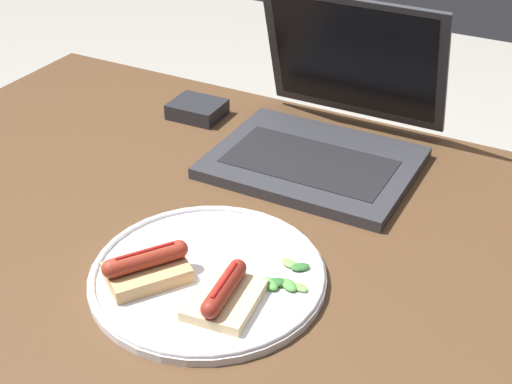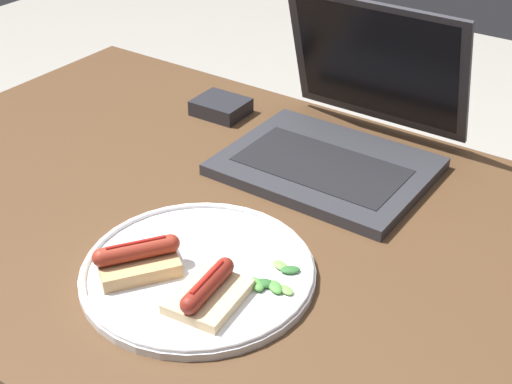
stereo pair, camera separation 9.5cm
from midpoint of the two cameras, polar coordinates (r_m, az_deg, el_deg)
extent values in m
cube|color=#4C331E|center=(1.05, -8.00, -1.99)|extent=(1.09, 0.77, 0.04)
cylinder|color=#4C331E|center=(1.38, 17.25, -13.66)|extent=(0.06, 0.06, 0.71)
cylinder|color=#4C331E|center=(1.70, -13.99, -3.22)|extent=(0.06, 0.06, 0.71)
cube|color=#2D2D33|center=(1.12, 2.16, 2.28)|extent=(0.31, 0.24, 0.02)
cube|color=black|center=(1.10, 1.84, 2.38)|extent=(0.25, 0.13, 0.00)
cube|color=#2D2D33|center=(1.19, 5.58, 10.49)|extent=(0.31, 0.07, 0.22)
cube|color=black|center=(1.19, 5.51, 10.48)|extent=(0.28, 0.06, 0.19)
cylinder|color=silver|center=(0.90, -6.92, -6.84)|extent=(0.30, 0.30, 0.01)
torus|color=silver|center=(0.89, -6.95, -6.48)|extent=(0.29, 0.29, 0.01)
cube|color=tan|center=(0.89, -11.76, -6.43)|extent=(0.11, 0.12, 0.02)
cylinder|color=maroon|center=(0.88, -11.91, -5.36)|extent=(0.07, 0.08, 0.02)
sphere|color=maroon|center=(0.87, -14.61, -6.07)|extent=(0.02, 0.02, 0.02)
sphere|color=maroon|center=(0.89, -9.26, -4.64)|extent=(0.02, 0.02, 0.02)
cylinder|color=red|center=(0.87, -11.99, -4.75)|extent=(0.05, 0.06, 0.00)
cube|color=#D6B784|center=(0.85, -5.78, -8.68)|extent=(0.08, 0.10, 0.01)
cylinder|color=maroon|center=(0.83, -5.85, -7.76)|extent=(0.03, 0.08, 0.02)
sphere|color=maroon|center=(0.86, -4.67, -6.21)|extent=(0.02, 0.02, 0.02)
sphere|color=maroon|center=(0.81, -7.12, -9.42)|extent=(0.02, 0.02, 0.02)
cylinder|color=red|center=(0.83, -5.89, -7.18)|extent=(0.01, 0.07, 0.01)
ellipsoid|color=#2D662D|center=(0.89, 0.50, -6.13)|extent=(0.03, 0.03, 0.01)
ellipsoid|color=#4C8E3D|center=(0.87, -2.05, -7.46)|extent=(0.03, 0.03, 0.01)
ellipsoid|color=#709E4C|center=(0.90, -0.35, -5.83)|extent=(0.03, 0.02, 0.01)
ellipsoid|color=#2D662D|center=(0.87, -1.55, -7.36)|extent=(0.03, 0.03, 0.01)
ellipsoid|color=#4C8E3D|center=(0.87, -0.51, -7.57)|extent=(0.03, 0.03, 0.01)
ellipsoid|color=#709E4C|center=(0.86, 0.38, -7.74)|extent=(0.02, 0.02, 0.01)
cube|color=#232328|center=(1.29, -6.85, 6.53)|extent=(0.09, 0.08, 0.03)
camera|label=1|loc=(0.05, -92.86, -1.82)|focal=50.00mm
camera|label=2|loc=(0.05, 87.14, 1.82)|focal=50.00mm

